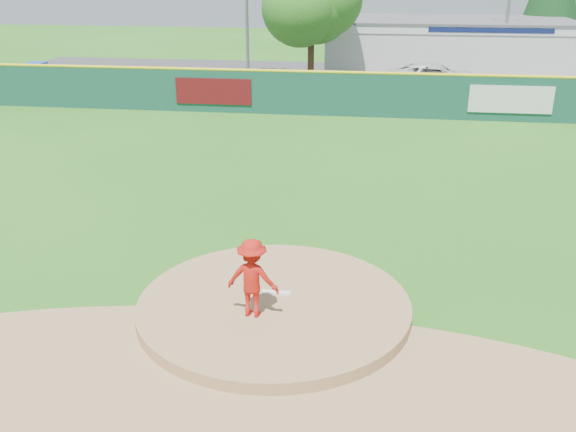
# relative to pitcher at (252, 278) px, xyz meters

# --- Properties ---
(ground) EXTENTS (120.00, 120.00, 0.00)m
(ground) POSITION_rel_pitcher_xyz_m (0.31, 0.59, -1.03)
(ground) COLOR #286B19
(ground) RESTS_ON ground
(pitchers_mound) EXTENTS (5.50, 5.50, 0.50)m
(pitchers_mound) POSITION_rel_pitcher_xyz_m (0.31, 0.59, -1.03)
(pitchers_mound) COLOR #9E774C
(pitchers_mound) RESTS_ON ground
(pitching_rubber) EXTENTS (0.60, 0.15, 0.04)m
(pitching_rubber) POSITION_rel_pitcher_xyz_m (0.31, 0.89, -0.76)
(pitching_rubber) COLOR white
(pitching_rubber) RESTS_ON pitchers_mound
(infield_dirt_arc) EXTENTS (15.40, 15.40, 0.01)m
(infield_dirt_arc) POSITION_rel_pitcher_xyz_m (0.31, -2.41, -1.03)
(infield_dirt_arc) COLOR #9E774C
(infield_dirt_arc) RESTS_ON ground
(parking_lot) EXTENTS (44.00, 16.00, 0.02)m
(parking_lot) POSITION_rel_pitcher_xyz_m (0.31, 27.59, -1.02)
(parking_lot) COLOR #38383A
(parking_lot) RESTS_ON ground
(pitcher) EXTENTS (1.07, 0.70, 1.57)m
(pitcher) POSITION_rel_pitcher_xyz_m (0.00, 0.00, 0.00)
(pitcher) COLOR red
(pitcher) RESTS_ON pitchers_mound
(van) EXTENTS (5.38, 2.56, 1.48)m
(van) POSITION_rel_pitcher_xyz_m (5.19, 25.57, -0.27)
(van) COLOR silver
(van) RESTS_ON parking_lot
(pool_building_grp) EXTENTS (15.20, 8.20, 3.31)m
(pool_building_grp) POSITION_rel_pitcher_xyz_m (6.31, 32.58, 0.63)
(pool_building_grp) COLOR silver
(pool_building_grp) RESTS_ON ground
(fence_banners) EXTENTS (17.02, 0.04, 1.20)m
(fence_banners) POSITION_rel_pitcher_xyz_m (1.22, 18.51, -0.03)
(fence_banners) COLOR #5A0C11
(fence_banners) RESTS_ON ground
(playground_slide) EXTENTS (0.97, 2.73, 1.51)m
(playground_slide) POSITION_rel_pitcher_xyz_m (-16.57, 22.69, -0.27)
(playground_slide) COLOR blue
(playground_slide) RESTS_ON ground
(outfield_fence) EXTENTS (40.00, 0.14, 2.07)m
(outfield_fence) POSITION_rel_pitcher_xyz_m (0.31, 18.59, 0.06)
(outfield_fence) COLOR #144337
(outfield_fence) RESTS_ON ground
(deciduous_tree) EXTENTS (5.60, 5.60, 7.36)m
(deciduous_tree) POSITION_rel_pitcher_xyz_m (-1.69, 25.59, 3.52)
(deciduous_tree) COLOR #382314
(deciduous_tree) RESTS_ON ground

